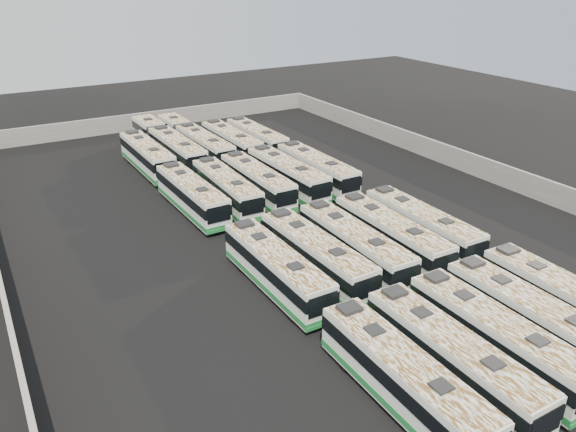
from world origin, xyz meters
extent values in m
plane|color=black|center=(0.00, 0.00, 0.00)|extent=(140.00, 140.00, 0.00)
cube|color=slate|center=(0.00, 36.30, 1.10)|extent=(45.20, 0.30, 2.20)
cube|color=slate|center=(22.30, 0.00, 1.10)|extent=(0.30, 73.20, 2.20)
cube|color=slate|center=(-22.30, 0.00, 1.10)|extent=(0.30, 73.20, 2.20)
cube|color=silver|center=(-6.29, -20.30, 1.57)|extent=(2.44, 10.98, 2.51)
cube|color=#1D7334|center=(-6.29, -20.30, 0.66)|extent=(2.49, 11.03, 0.38)
cube|color=black|center=(-6.29, -20.30, 1.99)|extent=(2.50, 11.04, 0.84)
cube|color=beige|center=(-6.29, -20.30, 2.86)|extent=(2.39, 10.76, 0.06)
cube|color=black|center=(-6.32, -22.71, 2.95)|extent=(0.88, 0.88, 0.13)
cube|color=black|center=(-6.25, -17.89, 2.95)|extent=(0.88, 0.88, 0.13)
cube|color=black|center=(-6.22, -15.70, 2.99)|extent=(1.20, 1.02, 0.24)
cylinder|color=black|center=(-7.21, -16.78, 0.46)|extent=(0.27, 0.92, 0.91)
cylinder|color=black|center=(-5.26, -16.81, 0.46)|extent=(0.27, 0.92, 0.91)
cube|color=silver|center=(-3.12, -20.37, 1.59)|extent=(2.37, 11.07, 2.53)
cube|color=#1D7334|center=(-3.12, -20.37, 0.66)|extent=(2.42, 11.12, 0.39)
cube|color=black|center=(-3.12, -20.37, 2.01)|extent=(2.43, 11.13, 0.85)
cube|color=black|center=(-3.15, -25.92, 1.89)|extent=(2.03, 0.07, 1.34)
cube|color=beige|center=(-3.12, -20.37, 2.88)|extent=(2.33, 10.85, 0.06)
cube|color=black|center=(-3.13, -22.81, 2.98)|extent=(0.88, 0.88, 0.13)
cube|color=black|center=(-3.10, -17.94, 2.98)|extent=(0.88, 0.88, 0.13)
cube|color=black|center=(-3.09, -15.73, 3.02)|extent=(1.20, 1.02, 0.24)
cylinder|color=black|center=(-4.12, -23.91, 0.46)|extent=(0.26, 0.92, 0.92)
cylinder|color=black|center=(-2.15, -23.92, 0.46)|extent=(0.26, 0.92, 0.92)
cylinder|color=black|center=(-4.08, -16.83, 0.46)|extent=(0.26, 0.92, 0.92)
cylinder|color=black|center=(-2.11, -16.84, 0.46)|extent=(0.26, 0.92, 0.92)
cube|color=silver|center=(0.18, -20.29, 1.59)|extent=(2.30, 11.03, 2.53)
cube|color=#1D7334|center=(0.18, -20.29, 0.66)|extent=(2.35, 11.08, 0.39)
cube|color=black|center=(0.18, -20.29, 2.00)|extent=(2.36, 11.09, 0.85)
cube|color=beige|center=(0.18, -20.29, 2.88)|extent=(2.26, 10.81, 0.06)
cube|color=black|center=(0.18, -22.71, 2.97)|extent=(0.87, 0.87, 0.13)
cube|color=black|center=(0.18, -17.86, 2.97)|extent=(0.87, 0.87, 0.13)
cube|color=black|center=(0.18, -15.65, 3.01)|extent=(1.20, 1.01, 0.24)
cylinder|color=black|center=(-0.80, -23.81, 0.46)|extent=(0.26, 0.92, 0.92)
cylinder|color=black|center=(1.16, -23.81, 0.46)|extent=(0.26, 0.92, 0.92)
cylinder|color=black|center=(-0.80, -16.76, 0.46)|extent=(0.26, 0.92, 0.92)
cylinder|color=black|center=(1.17, -16.76, 0.46)|extent=(0.26, 0.92, 0.92)
cube|color=silver|center=(3.28, -20.26, 1.61)|extent=(2.43, 11.21, 2.56)
cube|color=#1D7334|center=(3.28, -20.26, 0.67)|extent=(2.48, 11.26, 0.39)
cube|color=black|center=(3.28, -20.26, 2.03)|extent=(2.49, 11.27, 0.86)
cube|color=beige|center=(3.28, -20.26, 2.92)|extent=(2.38, 10.98, 0.07)
cube|color=black|center=(3.30, -17.80, 3.01)|extent=(0.89, 0.89, 0.13)
cube|color=black|center=(3.32, -15.56, 3.06)|extent=(1.22, 1.04, 0.24)
cylinder|color=black|center=(2.25, -23.83, 0.47)|extent=(0.27, 0.93, 0.93)
cylinder|color=black|center=(2.31, -16.67, 0.47)|extent=(0.27, 0.93, 0.93)
cylinder|color=black|center=(4.31, -16.69, 0.47)|extent=(0.27, 0.93, 0.93)
cube|color=silver|center=(6.55, -20.14, 1.60)|extent=(2.58, 11.17, 2.55)
cube|color=#1D7334|center=(6.55, -20.14, 0.67)|extent=(2.63, 11.22, 0.39)
cube|color=black|center=(6.55, -20.14, 2.02)|extent=(2.64, 11.23, 0.85)
cube|color=beige|center=(6.55, -20.14, 2.90)|extent=(2.53, 10.95, 0.06)
cube|color=black|center=(6.60, -17.70, 2.99)|extent=(0.90, 0.90, 0.13)
cube|color=black|center=(6.66, -15.47, 3.04)|extent=(1.23, 1.05, 0.24)
cylinder|color=black|center=(5.64, -16.56, 0.46)|extent=(0.28, 0.93, 0.93)
cylinder|color=black|center=(7.62, -16.61, 0.46)|extent=(0.28, 0.93, 0.93)
cube|color=silver|center=(-6.34, -7.78, 1.58)|extent=(2.32, 11.00, 2.52)
cube|color=#1D7334|center=(-6.34, -7.78, 0.66)|extent=(2.37, 11.05, 0.38)
cube|color=black|center=(-6.34, -7.78, 2.00)|extent=(2.38, 11.06, 0.84)
cube|color=black|center=(-6.32, -13.30, 1.88)|extent=(2.02, 0.07, 1.33)
cube|color=#1D7334|center=(-6.32, -13.30, 0.48)|extent=(2.29, 0.11, 0.26)
cube|color=beige|center=(-6.34, -7.78, 2.87)|extent=(2.28, 10.78, 0.06)
cube|color=black|center=(-6.33, -10.20, 2.96)|extent=(0.87, 0.87, 0.13)
cube|color=black|center=(-6.34, -5.37, 2.96)|extent=(0.87, 0.87, 0.13)
cube|color=black|center=(-6.35, -3.17, 3.01)|extent=(1.19, 1.01, 0.24)
cylinder|color=black|center=(-7.31, -11.31, 0.46)|extent=(0.26, 0.92, 0.92)
cylinder|color=black|center=(-5.35, -11.30, 0.46)|extent=(0.26, 0.92, 0.92)
cylinder|color=black|center=(-7.33, -4.27, 0.46)|extent=(0.26, 0.92, 0.92)
cylinder|color=black|center=(-5.37, -4.26, 0.46)|extent=(0.26, 0.92, 0.92)
cube|color=silver|center=(-3.10, -7.57, 1.60)|extent=(2.53, 11.20, 2.56)
cube|color=#1D7334|center=(-3.10, -7.57, 0.67)|extent=(2.58, 11.25, 0.39)
cube|color=black|center=(-3.10, -7.57, 2.03)|extent=(2.59, 11.26, 0.86)
cube|color=black|center=(-3.00, -13.17, 1.91)|extent=(2.05, 0.10, 1.35)
cube|color=#1D7334|center=(-3.00, -13.17, 0.48)|extent=(2.33, 0.14, 0.26)
cube|color=beige|center=(-3.10, -7.57, 2.91)|extent=(2.47, 10.98, 0.07)
cube|color=black|center=(-3.06, -10.03, 3.00)|extent=(0.90, 0.90, 0.13)
cube|color=black|center=(-3.14, -5.12, 3.00)|extent=(0.90, 0.90, 0.13)
cube|color=black|center=(-3.19, -2.89, 3.05)|extent=(1.23, 1.04, 0.24)
cylinder|color=black|center=(-4.03, -11.16, 0.46)|extent=(0.28, 0.93, 0.93)
cylinder|color=black|center=(-2.04, -11.12, 0.46)|extent=(0.28, 0.93, 0.93)
cylinder|color=black|center=(-4.16, -4.02, 0.46)|extent=(0.28, 0.93, 0.93)
cylinder|color=black|center=(-2.17, -3.98, 0.46)|extent=(0.28, 0.93, 0.93)
cube|color=silver|center=(0.05, -7.76, 1.62)|extent=(2.56, 11.29, 2.58)
cube|color=#1D7334|center=(0.05, -7.76, 0.67)|extent=(2.61, 11.34, 0.39)
cube|color=black|center=(0.05, -7.76, 2.04)|extent=(2.62, 11.35, 0.86)
cube|color=black|center=(-0.06, -13.40, 1.92)|extent=(2.06, 0.10, 1.36)
cube|color=#1D7334|center=(-0.06, -13.40, 0.49)|extent=(2.34, 0.15, 0.26)
cube|color=beige|center=(0.05, -7.76, 2.93)|extent=(2.51, 11.06, 0.07)
cube|color=black|center=(0.00, -10.23, 3.03)|extent=(0.91, 0.91, 0.13)
cube|color=black|center=(0.10, -5.29, 3.03)|extent=(0.91, 0.91, 0.13)
cube|color=black|center=(0.15, -3.04, 3.07)|extent=(1.24, 1.05, 0.24)
cylinder|color=black|center=(-1.02, -11.34, 0.47)|extent=(0.28, 0.94, 0.94)
cylinder|color=black|center=(0.98, -11.38, 0.47)|extent=(0.28, 0.94, 0.94)
cylinder|color=black|center=(-0.88, -4.14, 0.47)|extent=(0.28, 0.94, 0.94)
cylinder|color=black|center=(1.13, -4.18, 0.47)|extent=(0.28, 0.94, 0.94)
cube|color=silver|center=(3.39, -7.78, 1.61)|extent=(2.54, 11.23, 2.56)
cube|color=#1D7334|center=(3.39, -7.78, 0.67)|extent=(2.59, 11.28, 0.39)
cube|color=black|center=(3.39, -7.78, 2.03)|extent=(2.60, 11.29, 0.86)
cube|color=black|center=(3.29, -13.39, 1.91)|extent=(2.05, 0.10, 1.35)
cube|color=#1D7334|center=(3.29, -13.39, 0.48)|extent=(2.33, 0.14, 0.26)
cube|color=beige|center=(3.39, -7.78, 2.92)|extent=(2.49, 11.01, 0.07)
cube|color=black|center=(3.34, -10.24, 3.01)|extent=(0.90, 0.90, 0.13)
cube|color=black|center=(3.43, -5.32, 3.01)|extent=(0.90, 0.90, 0.13)
cube|color=black|center=(3.48, -3.08, 3.06)|extent=(1.23, 1.05, 0.24)
cylinder|color=black|center=(2.33, -11.34, 0.47)|extent=(0.28, 0.94, 0.93)
cylinder|color=black|center=(4.32, -11.38, 0.47)|extent=(0.28, 0.94, 0.93)
cylinder|color=black|center=(2.46, -4.18, 0.47)|extent=(0.28, 0.94, 0.93)
cylinder|color=black|center=(4.45, -4.22, 0.47)|extent=(0.28, 0.94, 0.93)
cube|color=silver|center=(6.56, -7.63, 1.59)|extent=(2.43, 11.07, 2.53)
cube|color=#1D7334|center=(6.56, -7.63, 0.66)|extent=(2.48, 11.12, 0.39)
cube|color=black|center=(6.56, -7.63, 2.01)|extent=(2.49, 11.13, 0.85)
cube|color=black|center=(6.50, -13.18, 1.89)|extent=(2.03, 0.08, 1.33)
cube|color=#1D7334|center=(6.50, -13.18, 0.48)|extent=(2.30, 0.13, 0.26)
cube|color=beige|center=(6.56, -7.63, 2.88)|extent=(2.38, 10.85, 0.06)
cube|color=black|center=(6.53, -10.06, 2.97)|extent=(0.88, 0.88, 0.13)
cube|color=black|center=(6.59, -5.20, 2.97)|extent=(0.88, 0.88, 0.13)
cube|color=black|center=(6.61, -2.99, 3.02)|extent=(1.21, 1.03, 0.24)
cylinder|color=black|center=(5.53, -11.16, 0.46)|extent=(0.27, 0.92, 0.92)
cylinder|color=black|center=(7.50, -11.18, 0.46)|extent=(0.27, 0.92, 0.92)
cylinder|color=black|center=(5.61, -4.09, 0.46)|extent=(0.27, 0.92, 0.92)
cylinder|color=black|center=(7.58, -4.11, 0.46)|extent=(0.27, 0.92, 0.92)
cube|color=silver|center=(-6.38, 7.22, 1.59)|extent=(2.52, 11.10, 2.53)
cube|color=#1D7334|center=(-6.38, 7.22, 0.66)|extent=(2.57, 11.16, 0.39)
cube|color=black|center=(-6.38, 7.22, 2.01)|extent=(2.58, 11.17, 0.85)
cube|color=black|center=(-6.27, 1.67, 1.89)|extent=(2.03, 0.10, 1.34)
cube|color=#1D7334|center=(-6.27, 1.67, 0.48)|extent=(2.31, 0.15, 0.26)
cube|color=beige|center=(-6.38, 7.22, 2.89)|extent=(2.47, 10.88, 0.06)
cube|color=black|center=(-6.33, 4.79, 2.98)|extent=(0.89, 0.89, 0.13)
cube|color=black|center=(-6.42, 9.65, 2.98)|extent=(0.89, 0.89, 0.13)
cube|color=black|center=(-6.47, 11.87, 3.02)|extent=(1.22, 1.04, 0.24)
cylinder|color=black|center=(-7.29, 3.66, 0.46)|extent=(0.28, 0.93, 0.92)
cylinder|color=black|center=(-5.32, 3.70, 0.46)|extent=(0.28, 0.93, 0.92)
cylinder|color=black|center=(-7.43, 10.74, 0.46)|extent=(0.28, 0.93, 0.92)
cylinder|color=black|center=(-5.46, 10.78, 0.46)|extent=(0.28, 0.93, 0.92)
cube|color=silver|center=(-3.08, 7.21, 1.56)|extent=(2.53, 10.94, 2.49)
cube|color=#1D7334|center=(-3.08, 7.21, 0.65)|extent=(2.58, 10.99, 0.38)
cube|color=black|center=(-3.08, 7.21, 1.98)|extent=(2.60, 11.00, 0.83)
cube|color=black|center=(-3.21, 1.74, 1.86)|extent=(2.00, 0.11, 1.32)
cube|color=#1D7334|center=(-3.21, 1.74, 0.47)|extent=(2.27, 0.16, 0.25)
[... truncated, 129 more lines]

